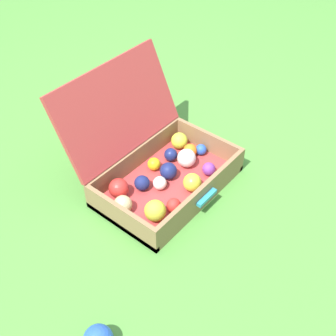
% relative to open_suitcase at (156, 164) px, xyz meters
% --- Properties ---
extents(ground_plane, '(16.00, 16.00, 0.00)m').
position_rel_open_suitcase_xyz_m(ground_plane, '(-0.03, 0.01, -0.10)').
color(ground_plane, '#4C8C38').
extents(open_suitcase, '(0.58, 0.55, 0.46)m').
position_rel_open_suitcase_xyz_m(open_suitcase, '(0.00, 0.00, 0.00)').
color(open_suitcase, '#B23838').
rests_on(open_suitcase, ground).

